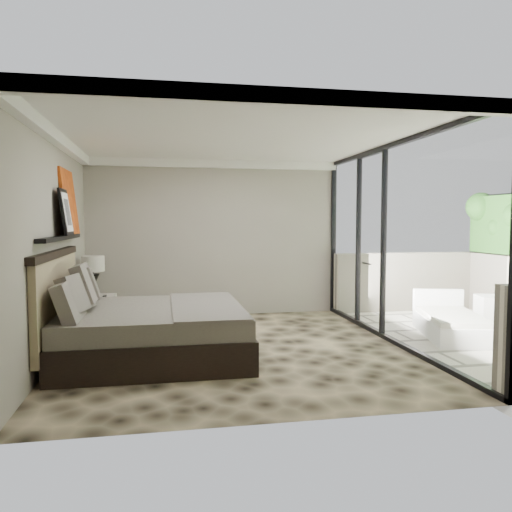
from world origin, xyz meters
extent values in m
plane|color=black|center=(0.00, 0.00, 0.00)|extent=(5.00, 5.00, 0.00)
cube|color=silver|center=(0.00, 0.00, 2.79)|extent=(4.50, 5.00, 0.02)
cube|color=gray|center=(0.00, 2.49, 1.40)|extent=(4.50, 0.02, 2.80)
cube|color=gray|center=(-2.24, 0.00, 1.40)|extent=(0.02, 5.00, 2.80)
cube|color=white|center=(2.25, 0.00, 1.40)|extent=(0.08, 5.00, 2.80)
cube|color=beige|center=(3.75, 0.00, -0.06)|extent=(3.00, 5.00, 0.12)
cube|color=black|center=(-2.18, 0.10, 1.50)|extent=(0.12, 2.20, 0.05)
cube|color=black|center=(-1.04, -0.18, 0.19)|extent=(2.26, 2.15, 0.39)
cube|color=#564F48|center=(-1.04, -0.18, 0.51)|extent=(2.20, 2.09, 0.24)
cube|color=#504C45|center=(-0.39, -0.18, 0.63)|extent=(0.86, 2.13, 0.03)
cube|color=#94865E|center=(-2.20, -0.18, 0.75)|extent=(0.08, 2.25, 1.08)
cube|color=black|center=(-1.96, 1.69, 0.28)|extent=(0.57, 0.57, 0.56)
cone|color=black|center=(-2.01, 1.63, 0.61)|extent=(0.20, 0.20, 0.18)
cone|color=black|center=(-2.01, 1.63, 0.79)|extent=(0.20, 0.20, 0.18)
cylinder|color=beige|center=(-2.01, 1.63, 1.04)|extent=(0.35, 0.35, 0.24)
cube|color=#B0200F|center=(-2.19, 0.79, 1.97)|extent=(0.13, 0.90, 0.90)
cube|color=black|center=(-2.14, 0.23, 1.82)|extent=(0.11, 0.50, 0.60)
cube|color=white|center=(4.45, 0.81, 0.24)|extent=(0.58, 0.58, 0.48)
cube|color=silver|center=(3.27, 0.11, 0.14)|extent=(1.15, 1.70, 0.27)
cube|color=beige|center=(3.27, 0.11, 0.31)|extent=(1.09, 1.59, 0.08)
cube|color=silver|center=(3.45, 0.81, 0.44)|extent=(0.78, 0.31, 0.34)
camera|label=1|loc=(-0.93, -6.51, 1.71)|focal=35.00mm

